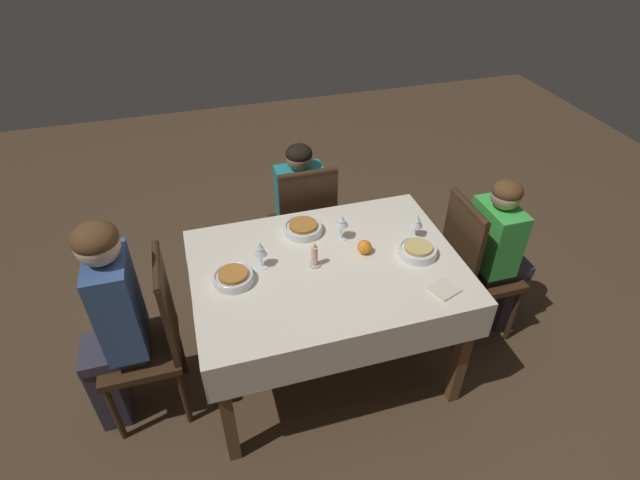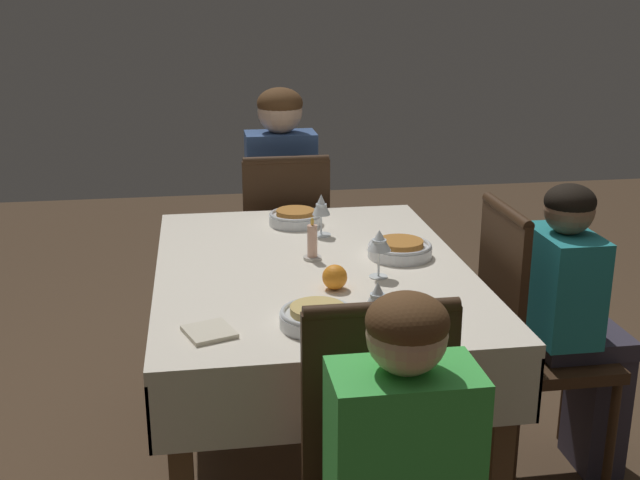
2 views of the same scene
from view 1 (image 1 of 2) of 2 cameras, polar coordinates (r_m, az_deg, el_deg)
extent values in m
plane|color=#4C3826|center=(3.06, 0.65, -13.90)|extent=(8.00, 8.00, 0.00)
cube|color=silver|center=(2.51, 0.77, -3.13)|extent=(1.35, 0.98, 0.04)
cube|color=silver|center=(2.27, 4.39, -12.92)|extent=(1.35, 0.01, 0.18)
cube|color=silver|center=(2.95, -1.99, 1.18)|extent=(1.35, 0.01, 0.18)
cube|color=silver|center=(2.52, -14.08, -7.70)|extent=(0.01, 0.98, 0.18)
cube|color=silver|center=(2.81, 13.93, -2.22)|extent=(0.01, 0.98, 0.18)
cube|color=brown|center=(2.46, -10.57, -18.75)|extent=(0.06, 0.06, 0.74)
cube|color=brown|center=(2.73, 15.90, -12.39)|extent=(0.06, 0.06, 0.74)
cube|color=brown|center=(3.02, -12.75, -5.73)|extent=(0.06, 0.06, 0.74)
cube|color=brown|center=(3.24, 8.80, -1.67)|extent=(0.06, 0.06, 0.74)
cube|color=#382314|center=(2.71, -19.86, -11.80)|extent=(0.39, 0.39, 0.04)
cube|color=#382314|center=(2.50, -17.10, -7.17)|extent=(0.03, 0.36, 0.50)
cylinder|color=#382314|center=(2.34, -18.19, -2.84)|extent=(0.04, 0.35, 0.04)
cylinder|color=#382314|center=(3.02, -22.17, -12.70)|extent=(0.03, 0.03, 0.41)
cylinder|color=#382314|center=(2.81, -22.36, -17.86)|extent=(0.03, 0.03, 0.41)
cylinder|color=#382314|center=(2.97, -15.71, -11.76)|extent=(0.03, 0.03, 0.41)
cylinder|color=#382314|center=(2.76, -15.24, -16.94)|extent=(0.03, 0.03, 0.41)
cube|color=#382314|center=(3.11, 17.92, -3.74)|extent=(0.39, 0.39, 0.04)
cube|color=#382314|center=(2.86, 15.89, -0.43)|extent=(0.03, 0.36, 0.50)
cylinder|color=#382314|center=(2.72, 16.77, 3.68)|extent=(0.04, 0.35, 0.04)
cylinder|color=#382314|center=(3.25, 21.19, -7.98)|extent=(0.03, 0.03, 0.41)
cylinder|color=#382314|center=(3.44, 18.18, -4.23)|extent=(0.03, 0.03, 0.41)
cylinder|color=#382314|center=(3.09, 16.03, -9.49)|extent=(0.03, 0.03, 0.41)
cylinder|color=#382314|center=(3.28, 13.20, -5.44)|extent=(0.03, 0.03, 0.41)
cube|color=#382314|center=(3.32, -2.05, 1.39)|extent=(0.39, 0.39, 0.04)
cube|color=#382314|center=(3.03, -1.31, 3.55)|extent=(0.36, 0.03, 0.50)
cylinder|color=#382314|center=(2.90, -1.37, 7.61)|extent=(0.35, 0.04, 0.04)
cylinder|color=#382314|center=(3.62, -0.08, 0.47)|extent=(0.03, 0.03, 0.41)
cylinder|color=#382314|center=(3.56, -5.28, -0.45)|extent=(0.03, 0.03, 0.41)
cylinder|color=#382314|center=(3.37, 1.52, -2.85)|extent=(0.03, 0.03, 0.41)
cylinder|color=#382314|center=(3.31, -4.05, -3.91)|extent=(0.03, 0.03, 0.41)
cube|color=#383342|center=(2.90, -22.97, -15.02)|extent=(0.14, 0.22, 0.45)
cube|color=#383342|center=(2.70, -22.51, -11.44)|extent=(0.31, 0.24, 0.06)
cube|color=#38568E|center=(2.49, -22.14, -6.79)|extent=(0.18, 0.30, 0.51)
sphere|color=beige|center=(2.27, -24.16, -0.48)|extent=(0.19, 0.19, 0.19)
ellipsoid|color=brown|center=(2.25, -24.37, 0.18)|extent=(0.19, 0.19, 0.13)
cube|color=#383342|center=(3.34, 20.15, -5.69)|extent=(0.14, 0.22, 0.45)
cube|color=#383342|center=(3.14, 19.85, -2.63)|extent=(0.31, 0.24, 0.06)
cube|color=green|center=(2.96, 19.40, 0.40)|extent=(0.18, 0.30, 0.39)
sphere|color=#D6A884|center=(2.81, 20.53, 4.81)|extent=(0.16, 0.16, 0.16)
ellipsoid|color=brown|center=(2.80, 20.65, 5.29)|extent=(0.16, 0.16, 0.11)
cube|color=#383342|center=(3.60, -2.78, 0.55)|extent=(0.22, 0.14, 0.45)
cube|color=#383342|center=(3.39, -2.56, 3.17)|extent=(0.24, 0.31, 0.06)
cube|color=teal|center=(3.20, -2.29, 5.40)|extent=(0.30, 0.18, 0.35)
sphere|color=#9E7051|center=(3.07, -2.41, 9.39)|extent=(0.16, 0.16, 0.16)
ellipsoid|color=black|center=(3.06, -2.42, 9.85)|extent=(0.16, 0.16, 0.11)
cylinder|color=silver|center=(2.43, -9.84, -4.37)|extent=(0.20, 0.20, 0.04)
torus|color=silver|center=(2.42, -9.90, -3.98)|extent=(0.19, 0.19, 0.01)
cylinder|color=#B2702D|center=(2.41, -9.91, -3.88)|extent=(0.14, 0.14, 0.02)
cylinder|color=white|center=(2.51, -6.66, -2.95)|extent=(0.07, 0.07, 0.00)
cylinder|color=white|center=(2.48, -6.72, -2.27)|extent=(0.01, 0.01, 0.07)
cone|color=white|center=(2.44, -6.84, -0.95)|extent=(0.06, 0.06, 0.07)
cylinder|color=white|center=(2.45, -6.82, -1.22)|extent=(0.04, 0.04, 0.03)
cylinder|color=silver|center=(2.60, 11.10, -1.30)|extent=(0.20, 0.20, 0.04)
torus|color=silver|center=(2.59, 11.16, -0.92)|extent=(0.20, 0.20, 0.01)
cylinder|color=tan|center=(2.58, 11.17, -0.82)|extent=(0.14, 0.14, 0.02)
cylinder|color=white|center=(2.73, 10.80, 0.49)|extent=(0.06, 0.06, 0.00)
cylinder|color=white|center=(2.71, 10.88, 1.05)|extent=(0.01, 0.01, 0.06)
cone|color=white|center=(2.67, 11.04, 2.18)|extent=(0.06, 0.06, 0.07)
cylinder|color=white|center=(2.68, 11.00, 1.94)|extent=(0.04, 0.04, 0.03)
cylinder|color=silver|center=(2.71, -1.93, 1.23)|extent=(0.21, 0.21, 0.04)
torus|color=silver|center=(2.69, -1.94, 1.61)|extent=(0.21, 0.21, 0.01)
cylinder|color=#B2702D|center=(2.69, -1.95, 1.71)|extent=(0.15, 0.15, 0.02)
cylinder|color=white|center=(2.67, 2.40, 0.23)|extent=(0.06, 0.06, 0.00)
cylinder|color=white|center=(2.64, 2.43, 0.98)|extent=(0.01, 0.01, 0.08)
cone|color=white|center=(2.60, 2.47, 2.27)|extent=(0.07, 0.07, 0.06)
cylinder|color=white|center=(2.61, 2.46, 2.05)|extent=(0.04, 0.04, 0.03)
cylinder|color=beige|center=(2.49, -0.62, -2.84)|extent=(0.06, 0.06, 0.01)
cylinder|color=beige|center=(2.46, -0.63, -1.81)|extent=(0.03, 0.03, 0.11)
ellipsoid|color=#F9C64C|center=(2.41, -0.64, -0.63)|extent=(0.01, 0.01, 0.03)
sphere|color=orange|center=(2.56, 5.10, -0.80)|extent=(0.07, 0.07, 0.07)
cube|color=beige|center=(2.43, 14.02, -5.47)|extent=(0.15, 0.15, 0.01)
camera|label=2|loc=(3.38, 46.93, 12.92)|focal=45.00mm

